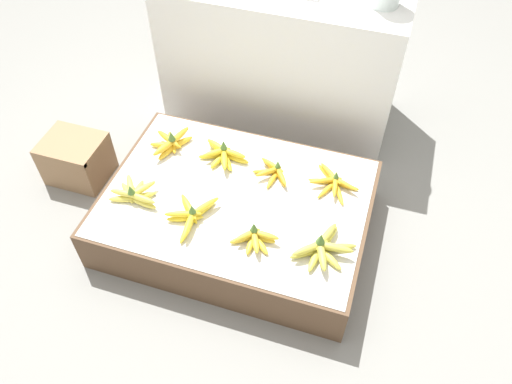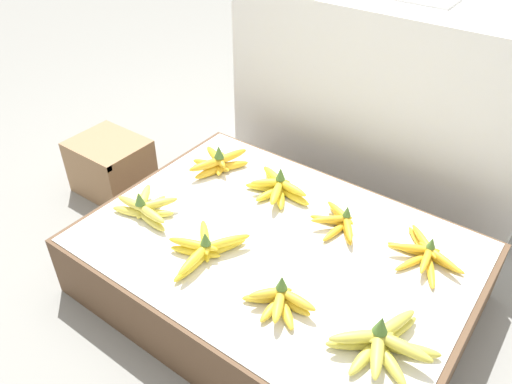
{
  "view_description": "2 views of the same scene",
  "coord_description": "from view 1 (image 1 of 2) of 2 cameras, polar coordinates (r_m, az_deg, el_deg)",
  "views": [
    {
      "loc": [
        0.53,
        -1.37,
        1.95
      ],
      "look_at": [
        0.09,
        0.01,
        0.28
      ],
      "focal_mm": 35.0,
      "sensor_mm": 36.0,
      "label": 1
    },
    {
      "loc": [
        0.64,
        -0.98,
        1.3
      ],
      "look_at": [
        -0.13,
        0.07,
        0.33
      ],
      "focal_mm": 35.0,
      "sensor_mm": 36.0,
      "label": 2
    }
  ],
  "objects": [
    {
      "name": "ground_plane",
      "position": [
        2.44,
        -2.1,
        -4.1
      ],
      "size": [
        10.0,
        10.0,
        0.0
      ],
      "primitive_type": "plane",
      "color": "gray"
    },
    {
      "name": "display_platform",
      "position": [
        2.35,
        -2.18,
        -2.37
      ],
      "size": [
        1.2,
        0.86,
        0.24
      ],
      "color": "brown",
      "rests_on": "ground_plane"
    },
    {
      "name": "back_vendor_table",
      "position": [
        2.82,
        3.05,
        15.4
      ],
      "size": [
        1.25,
        0.56,
        0.78
      ],
      "color": "white",
      "rests_on": "ground_plane"
    },
    {
      "name": "wooden_crate",
      "position": [
        2.75,
        -19.85,
        3.6
      ],
      "size": [
        0.3,
        0.25,
        0.24
      ],
      "color": "#997551",
      "rests_on": "ground_plane"
    },
    {
      "name": "banana_bunch_front_left",
      "position": [
        2.29,
        -13.72,
        -0.22
      ],
      "size": [
        0.23,
        0.17,
        0.1
      ],
      "color": "#DBCC4C",
      "rests_on": "display_platform"
    },
    {
      "name": "banana_bunch_front_midleft",
      "position": [
        2.17,
        -7.42,
        -2.57
      ],
      "size": [
        0.21,
        0.27,
        0.1
      ],
      "color": "yellow",
      "rests_on": "display_platform"
    },
    {
      "name": "banana_bunch_front_midright",
      "position": [
        2.08,
        -0.14,
        -5.34
      ],
      "size": [
        0.2,
        0.14,
        0.1
      ],
      "color": "gold",
      "rests_on": "display_platform"
    },
    {
      "name": "banana_bunch_front_right",
      "position": [
        2.06,
        7.65,
        -6.36
      ],
      "size": [
        0.26,
        0.26,
        0.11
      ],
      "color": "gold",
      "rests_on": "display_platform"
    },
    {
      "name": "banana_bunch_middle_left",
      "position": [
        2.49,
        -9.67,
        5.56
      ],
      "size": [
        0.19,
        0.24,
        0.11
      ],
      "color": "gold",
      "rests_on": "display_platform"
    },
    {
      "name": "banana_bunch_middle_midleft",
      "position": [
        2.4,
        -3.84,
        4.32
      ],
      "size": [
        0.25,
        0.2,
        0.1
      ],
      "color": "yellow",
      "rests_on": "display_platform"
    },
    {
      "name": "banana_bunch_middle_midright",
      "position": [
        2.33,
        2.02,
        2.33
      ],
      "size": [
        0.19,
        0.19,
        0.08
      ],
      "color": "gold",
      "rests_on": "display_platform"
    },
    {
      "name": "banana_bunch_middle_right",
      "position": [
        2.31,
        8.8,
        1.12
      ],
      "size": [
        0.24,
        0.23,
        0.08
      ],
      "color": "gold",
      "rests_on": "display_platform"
    }
  ]
}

